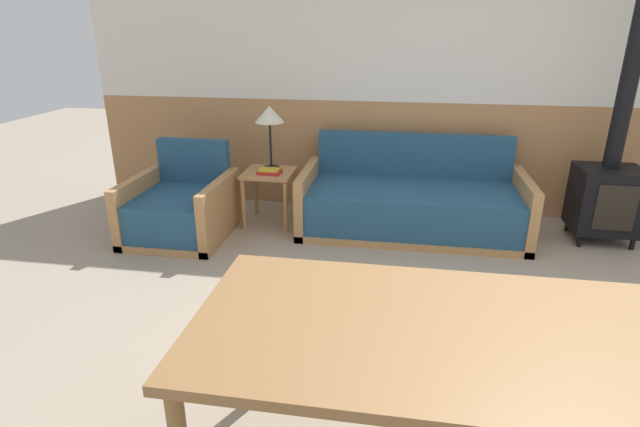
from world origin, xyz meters
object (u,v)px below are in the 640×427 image
object	(u,v)px
couch	(411,204)
table_lamp	(270,117)
armchair	(181,210)
side_table	(269,182)
wood_stove	(612,169)
dining_table	(498,349)

from	to	relation	value
couch	table_lamp	bearing A→B (deg)	177.89
armchair	side_table	distance (m)	0.83
couch	wood_stove	size ratio (longest dim) A/B	0.78
armchair	side_table	bearing A→B (deg)	18.51
armchair	couch	bearing A→B (deg)	0.11
wood_stove	table_lamp	bearing A→B (deg)	179.97
armchair	dining_table	bearing A→B (deg)	-58.33
armchair	side_table	size ratio (longest dim) A/B	1.73
side_table	table_lamp	xyz separation A→B (m)	(0.00, 0.08, 0.58)
side_table	wood_stove	bearing A→B (deg)	1.52
couch	side_table	world-z (taller)	couch
side_table	dining_table	xyz separation A→B (m)	(1.55, -2.73, 0.30)
side_table	table_lamp	size ratio (longest dim) A/B	0.86
armchair	wood_stove	xyz separation A→B (m)	(3.61, 0.50, 0.40)
side_table	dining_table	world-z (taller)	dining_table
dining_table	table_lamp	bearing A→B (deg)	118.95
armchair	table_lamp	bearing A→B (deg)	22.91
table_lamp	dining_table	world-z (taller)	table_lamp
couch	dining_table	size ratio (longest dim) A/B	0.91
couch	wood_stove	bearing A→B (deg)	1.64
armchair	wood_stove	distance (m)	3.67
table_lamp	wood_stove	xyz separation A→B (m)	(2.91, -0.00, -0.35)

